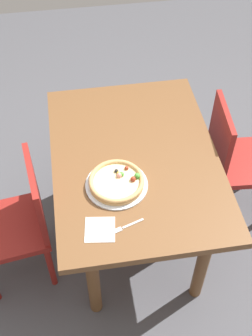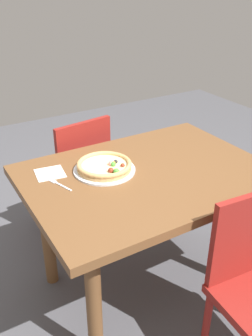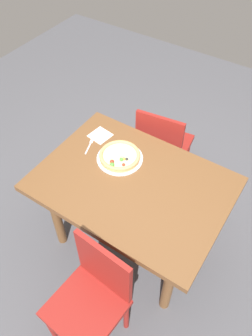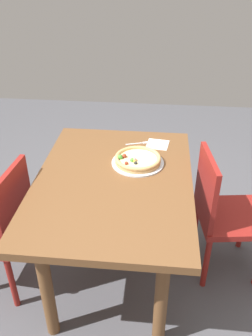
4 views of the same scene
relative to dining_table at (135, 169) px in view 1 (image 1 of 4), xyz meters
The scene contains 8 objects.
ground_plane 0.65m from the dining_table, ahead, with size 6.00×6.00×0.00m, color #4C4C51.
dining_table is the anchor object (origin of this frame).
chair_near 0.70m from the dining_table, 77.44° to the right, with size 0.43×0.43×0.86m.
chair_far 0.69m from the dining_table, 100.51° to the left, with size 0.45×0.45×0.86m.
plate 0.25m from the dining_table, 145.64° to the left, with size 0.32×0.32×0.01m, color silver.
pizza 0.26m from the dining_table, 145.92° to the left, with size 0.28×0.28×0.05m.
fork 0.47m from the dining_table, 164.45° to the left, with size 0.07×0.16×0.00m.
napkin 0.51m from the dining_table, 151.07° to the left, with size 0.14×0.14×0.00m, color white.
Camera 1 is at (-1.55, 0.29, 2.47)m, focal length 46.49 mm.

